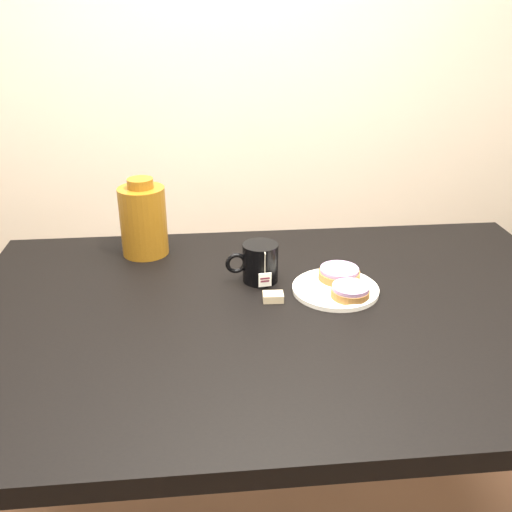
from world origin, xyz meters
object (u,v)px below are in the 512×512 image
plate (335,288)px  teabag_pouch (273,297)px  table (284,342)px  mug (259,262)px  bagel_front (350,291)px  bagel_back (339,274)px  bagel_package (143,220)px

plate → teabag_pouch: (-0.15, -0.03, 0.00)m
table → mug: size_ratio=10.80×
mug → teabag_pouch: (0.02, -0.10, -0.04)m
plate → bagel_front: bagel_front is taller
mug → teabag_pouch: mug is taller
table → bagel_back: bearing=37.3°
bagel_front → teabag_pouch: bearing=173.9°
table → bagel_package: 0.49m
plate → teabag_pouch: 0.15m
table → plate: 0.17m
table → bagel_back: (0.14, 0.11, 0.11)m
table → bagel_front: 0.18m
bagel_back → bagel_package: 0.52m
table → bagel_back: 0.21m
table → bagel_back: size_ratio=11.22×
table → mug: (-0.04, 0.14, 0.13)m
table → teabag_pouch: teabag_pouch is taller
plate → bagel_front: (0.02, -0.05, 0.02)m
mug → bagel_package: size_ratio=0.64×
bagel_back → teabag_pouch: size_ratio=2.77×
bagel_front → bagel_package: bagel_package is taller
bagel_back → plate: bearing=-112.9°
bagel_package → mug: bearing=-33.7°
plate → bagel_back: size_ratio=1.57×
table → teabag_pouch: bearing=116.6°
plate → bagel_back: (0.02, 0.04, 0.02)m
bagel_front → bagel_package: (-0.47, 0.31, 0.07)m
bagel_back → mug: size_ratio=0.96×
plate → bagel_back: 0.05m
bagel_back → bagel_package: size_ratio=0.62×
teabag_pouch → bagel_package: bagel_package is taller
bagel_back → teabag_pouch: (-0.16, -0.07, -0.01)m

